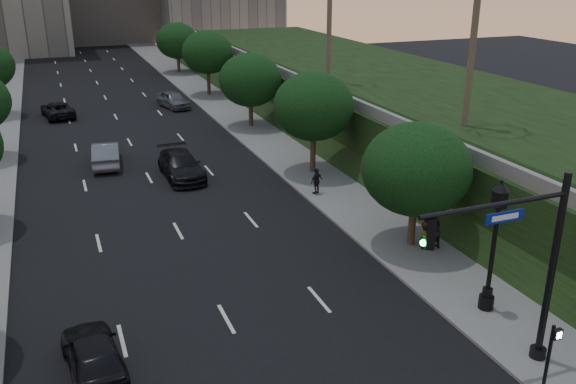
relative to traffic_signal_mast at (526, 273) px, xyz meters
name	(u,v)px	position (x,y,z in m)	size (l,w,h in m)	color
road_surface	(133,149)	(-8.36, 31.55, -3.66)	(16.00, 140.00, 0.02)	black
sidewalk_right	(262,135)	(1.89, 31.55, -3.60)	(4.50, 140.00, 0.15)	slate
embankment	(403,105)	(13.64, 29.55, -1.67)	(18.00, 90.00, 4.00)	black
parapet_wall	(310,84)	(5.14, 29.55, 0.68)	(0.35, 90.00, 0.70)	slate
tree_right_a	(416,169)	(1.94, 9.55, 0.35)	(5.20, 5.20, 6.24)	#38281C
tree_right_b	(314,106)	(1.94, 21.55, 0.84)	(5.20, 5.20, 6.74)	#38281C
tree_right_c	(250,80)	(1.94, 34.55, 0.35)	(5.20, 5.20, 6.24)	#38281C
tree_right_d	(207,52)	(1.94, 48.55, 0.84)	(5.20, 5.20, 6.74)	#38281C
tree_right_e	(177,41)	(1.94, 63.55, 0.35)	(5.20, 5.20, 6.24)	#38281C
traffic_signal_mast	(526,273)	(0.00, 0.00, 0.00)	(5.68, 0.56, 7.00)	black
street_lamp	(493,252)	(1.49, 3.30, -1.04)	(0.64, 0.64, 5.62)	black
pedestrian_signal	(551,352)	(0.07, -1.44, -2.11)	(0.30, 0.33, 2.50)	black
sedan_near_left	(93,354)	(-13.44, 4.99, -2.92)	(1.78, 4.41, 1.50)	black
sedan_mid_left	(106,154)	(-10.60, 28.29, -2.85)	(1.75, 5.01, 1.65)	slate
sedan_far_left	(58,110)	(-13.19, 44.30, -2.96)	(2.35, 5.11, 1.42)	black
sedan_near_right	(181,166)	(-6.34, 23.89, -2.85)	(2.29, 5.63, 1.63)	black
sedan_far_right	(173,100)	(-2.70, 44.28, -2.88)	(1.88, 4.66, 1.59)	slate
pedestrian_a	(427,231)	(2.30, 8.82, -2.57)	(0.69, 0.45, 1.90)	black
pedestrian_b	(433,231)	(2.55, 8.69, -2.56)	(0.94, 0.73, 1.93)	black
pedestrian_c	(317,181)	(0.45, 17.62, -2.73)	(0.93, 0.39, 1.59)	black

